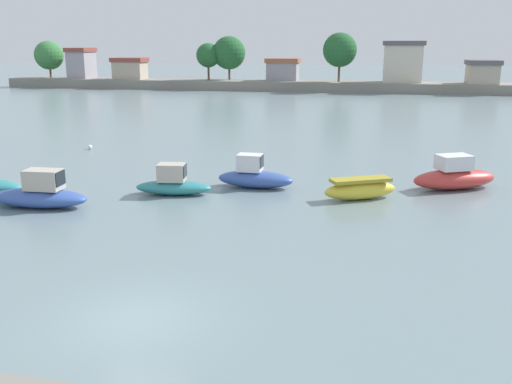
{
  "coord_description": "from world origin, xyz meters",
  "views": [
    {
      "loc": [
        6.2,
        -13.09,
        7.46
      ],
      "look_at": [
        0.74,
        12.7,
        0.42
      ],
      "focal_mm": 39.0,
      "sensor_mm": 36.0,
      "label": 1
    }
  ],
  "objects_px": {
    "moored_boat_5": "(454,176)",
    "moored_boat_4": "(360,189)",
    "mooring_buoy_0": "(90,147)",
    "moored_boat_1": "(40,195)",
    "moored_boat_2": "(173,184)",
    "moored_boat_3": "(255,176)"
  },
  "relations": [
    {
      "from": "moored_boat_1",
      "to": "moored_boat_4",
      "type": "height_order",
      "value": "moored_boat_1"
    },
    {
      "from": "moored_boat_1",
      "to": "moored_boat_3",
      "type": "xyz_separation_m",
      "value": [
        9.12,
        5.71,
        -0.0
      ]
    },
    {
      "from": "moored_boat_1",
      "to": "moored_boat_4",
      "type": "distance_m",
      "value": 15.41
    },
    {
      "from": "moored_boat_2",
      "to": "moored_boat_3",
      "type": "relative_size",
      "value": 0.98
    },
    {
      "from": "mooring_buoy_0",
      "to": "moored_boat_3",
      "type": "bearing_deg",
      "value": -30.69
    },
    {
      "from": "moored_boat_4",
      "to": "moored_boat_5",
      "type": "relative_size",
      "value": 0.77
    },
    {
      "from": "moored_boat_4",
      "to": "mooring_buoy_0",
      "type": "height_order",
      "value": "moored_boat_4"
    },
    {
      "from": "moored_boat_3",
      "to": "mooring_buoy_0",
      "type": "height_order",
      "value": "moored_boat_3"
    },
    {
      "from": "mooring_buoy_0",
      "to": "moored_boat_4",
      "type": "bearing_deg",
      "value": -25.95
    },
    {
      "from": "moored_boat_1",
      "to": "moored_boat_2",
      "type": "relative_size",
      "value": 1.19
    },
    {
      "from": "moored_boat_1",
      "to": "mooring_buoy_0",
      "type": "bearing_deg",
      "value": 106.1
    },
    {
      "from": "moored_boat_1",
      "to": "moored_boat_2",
      "type": "distance_m",
      "value": 6.37
    },
    {
      "from": "moored_boat_5",
      "to": "moored_boat_4",
      "type": "bearing_deg",
      "value": -173.19
    },
    {
      "from": "moored_boat_3",
      "to": "moored_boat_5",
      "type": "xyz_separation_m",
      "value": [
        10.43,
        1.9,
        0.07
      ]
    },
    {
      "from": "moored_boat_4",
      "to": "moored_boat_5",
      "type": "bearing_deg",
      "value": 5.8
    },
    {
      "from": "moored_boat_3",
      "to": "mooring_buoy_0",
      "type": "bearing_deg",
      "value": 150.51
    },
    {
      "from": "moored_boat_2",
      "to": "moored_boat_5",
      "type": "bearing_deg",
      "value": 8.08
    },
    {
      "from": "mooring_buoy_0",
      "to": "moored_boat_5",
      "type": "bearing_deg",
      "value": -14.79
    },
    {
      "from": "moored_boat_3",
      "to": "mooring_buoy_0",
      "type": "relative_size",
      "value": 12.25
    },
    {
      "from": "moored_boat_1",
      "to": "moored_boat_2",
      "type": "height_order",
      "value": "moored_boat_1"
    },
    {
      "from": "moored_boat_2",
      "to": "moored_boat_4",
      "type": "relative_size",
      "value": 1.05
    },
    {
      "from": "moored_boat_3",
      "to": "moored_boat_4",
      "type": "relative_size",
      "value": 1.07
    }
  ]
}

